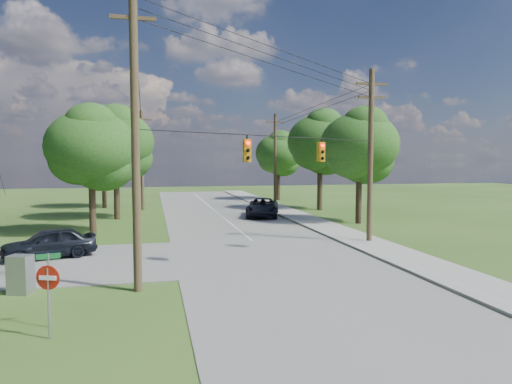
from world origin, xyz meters
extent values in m
plane|color=#2C4D19|center=(0.00, 0.00, 0.00)|extent=(140.00, 140.00, 0.00)
cube|color=gray|center=(2.00, 5.00, 0.01)|extent=(10.00, 100.00, 0.03)
cube|color=#A8A59D|center=(8.70, 5.00, 0.06)|extent=(2.60, 100.00, 0.12)
cylinder|color=brown|center=(-4.60, 0.40, 6.00)|extent=(0.32, 0.32, 12.00)
cube|color=brown|center=(-4.60, 0.40, 10.30)|extent=(1.70, 0.12, 0.14)
cylinder|color=brown|center=(8.90, 8.00, 5.25)|extent=(0.32, 0.32, 10.50)
cube|color=brown|center=(8.90, 8.00, 9.60)|extent=(2.00, 0.12, 0.14)
cube|color=brown|center=(8.90, 8.00, 8.80)|extent=(1.70, 0.12, 0.14)
cylinder|color=brown|center=(8.90, 30.00, 5.00)|extent=(0.32, 0.32, 10.00)
cube|color=brown|center=(8.90, 30.00, 9.10)|extent=(2.00, 0.12, 0.14)
cylinder|color=brown|center=(-5.00, 30.00, 5.00)|extent=(0.32, 0.32, 10.00)
cube|color=brown|center=(-5.00, 30.00, 9.10)|extent=(2.00, 0.12, 0.14)
cylinder|color=black|center=(2.15, 4.20, 10.35)|extent=(13.52, 7.63, 1.53)
cylinder|color=black|center=(2.15, 4.20, 9.95)|extent=(13.52, 7.63, 1.53)
cylinder|color=black|center=(2.15, 4.20, 9.55)|extent=(13.52, 7.63, 1.53)
cylinder|color=black|center=(8.90, 19.00, 9.35)|extent=(0.03, 22.00, 0.53)
cylinder|color=black|center=(-4.80, 15.20, 10.10)|extent=(0.43, 29.60, 2.03)
cylinder|color=black|center=(8.90, 19.00, 8.95)|extent=(0.03, 22.00, 0.53)
cylinder|color=black|center=(-4.80, 15.20, 9.70)|extent=(0.43, 29.60, 2.03)
cylinder|color=black|center=(2.15, 4.20, 6.20)|extent=(13.52, 7.63, 0.04)
cube|color=orange|center=(0.26, 3.02, 5.48)|extent=(0.32, 0.22, 1.05)
sphere|color=#FF0C05|center=(0.26, 2.88, 5.83)|extent=(0.17, 0.17, 0.17)
cube|color=orange|center=(0.26, 3.26, 5.48)|extent=(0.32, 0.22, 1.05)
sphere|color=#FF0C05|center=(0.26, 3.40, 5.83)|extent=(0.17, 0.17, 0.17)
cube|color=orange|center=(4.85, 5.60, 5.48)|extent=(0.32, 0.22, 1.05)
sphere|color=#FF0C05|center=(4.85, 5.46, 5.83)|extent=(0.17, 0.17, 0.17)
cube|color=orange|center=(4.85, 5.84, 5.48)|extent=(0.32, 0.22, 1.05)
sphere|color=#FF0C05|center=(4.85, 5.98, 5.83)|extent=(0.17, 0.17, 0.17)
cylinder|color=#413020|center=(-8.00, 15.00, 1.57)|extent=(0.45, 0.45, 3.15)
ellipsoid|color=#1B4514|center=(-8.00, 15.00, 5.94)|extent=(6.00, 6.00, 4.92)
cylinder|color=#413020|center=(-7.00, 23.00, 1.75)|extent=(0.50, 0.50, 3.50)
ellipsoid|color=#1B4514|center=(-7.00, 23.00, 6.60)|extent=(6.40, 6.40, 5.25)
cylinder|color=#413020|center=(-9.00, 33.00, 1.66)|extent=(0.48, 0.47, 3.32)
ellipsoid|color=#1B4514|center=(-9.00, 33.00, 6.27)|extent=(6.00, 6.00, 4.92)
cylinder|color=#413020|center=(12.00, 16.00, 1.66)|extent=(0.48, 0.48, 3.32)
ellipsoid|color=#1B4514|center=(12.00, 16.00, 6.27)|extent=(6.20, 6.20, 5.08)
cylinder|color=#413020|center=(12.50, 26.00, 1.84)|extent=(0.52, 0.52, 3.67)
ellipsoid|color=#1B4514|center=(12.50, 26.00, 6.93)|extent=(6.60, 6.60, 5.41)
cylinder|color=#413020|center=(11.50, 38.00, 1.57)|extent=(0.45, 0.45, 3.15)
ellipsoid|color=#1B4514|center=(11.50, 38.00, 5.94)|extent=(5.80, 5.80, 4.76)
imported|color=black|center=(-9.22, 7.44, 0.81)|extent=(4.89, 3.21, 1.55)
imported|color=black|center=(5.50, 21.67, 0.84)|extent=(4.23, 6.35, 1.62)
cube|color=gray|center=(-8.90, 0.98, 0.74)|extent=(0.97, 0.83, 1.47)
cylinder|color=gray|center=(-6.89, -3.94, 1.02)|extent=(0.06, 0.06, 2.04)
cylinder|color=#AA180B|center=(-6.89, -3.94, 1.76)|extent=(0.67, 0.27, 0.70)
cube|color=white|center=(-6.89, -3.97, 1.76)|extent=(0.49, 0.21, 0.12)
cylinder|color=gray|center=(-7.06, -3.00, 1.13)|extent=(0.05, 0.05, 2.26)
cube|color=#135526|center=(-7.06, -3.00, 2.17)|extent=(0.67, 0.16, 0.16)
camera|label=1|loc=(-3.98, -17.45, 5.04)|focal=32.00mm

